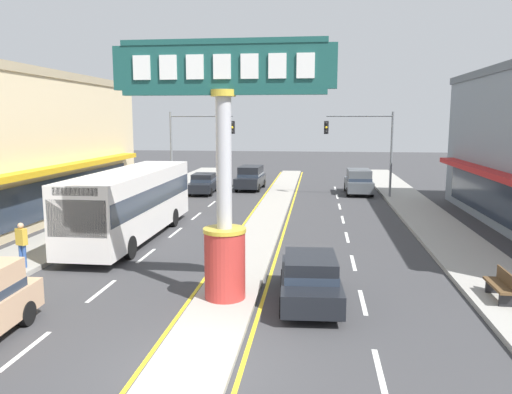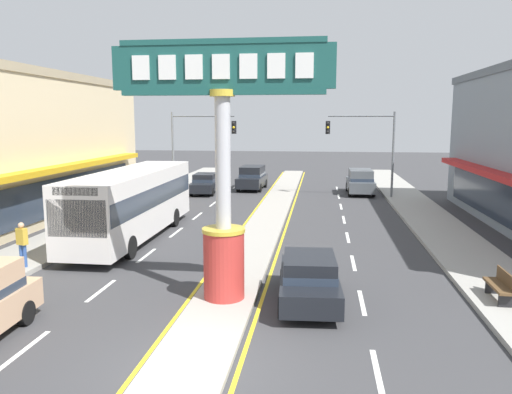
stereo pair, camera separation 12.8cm
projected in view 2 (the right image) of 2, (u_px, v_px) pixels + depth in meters
ground_plane at (188, 369)px, 11.48m from camera, size 160.00×160.00×0.00m
median_strip at (269, 217)px, 29.11m from camera, size 1.95×52.00×0.14m
sidewalk_left at (106, 219)px, 28.30m from camera, size 2.94×60.00×0.18m
sidewalk_right at (439, 228)px, 26.00m from camera, size 2.94×60.00×0.18m
lane_markings at (267, 222)px, 27.80m from camera, size 8.69×52.00×0.01m
district_sign at (223, 177)px, 15.11m from camera, size 6.60×1.33×7.81m
traffic_light_left_side at (196, 139)px, 36.74m from camera, size 4.86×0.46×6.20m
traffic_light_right_side at (368, 140)px, 35.54m from camera, size 4.86×0.46×6.20m
sedan_near_right_lane at (309, 278)px, 15.48m from camera, size 2.02×4.39×1.53m
suv_far_right_lane at (360, 181)px, 38.26m from camera, size 2.00×4.62×1.90m
bus_near_left_lane at (133, 200)px, 23.82m from camera, size 2.60×11.21×3.26m
sedan_mid_left_lane at (205, 183)px, 38.65m from camera, size 1.93×4.35×1.53m
suv_far_left_oncoming at (252, 177)px, 40.88m from camera, size 2.11×4.67×1.90m
street_bench at (501, 285)px, 15.27m from camera, size 0.48×1.60×0.88m
pedestrian_near_kerb at (91, 205)px, 26.75m from camera, size 0.28×0.40×1.66m
pedestrian_far_side at (22, 242)px, 18.65m from camera, size 0.45×0.34×1.70m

